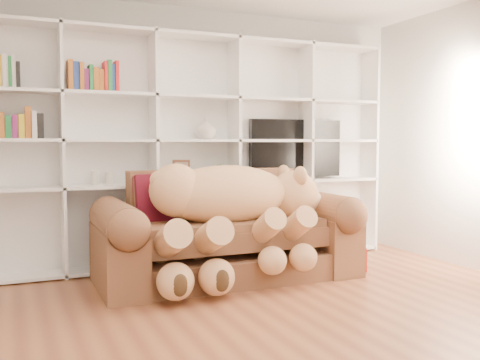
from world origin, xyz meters
name	(u,v)px	position (x,y,z in m)	size (l,w,h in m)	color
floor	(307,336)	(0.00, 0.00, 0.00)	(5.00, 5.00, 0.00)	brown
wall_back	(189,136)	(0.00, 2.50, 1.35)	(5.00, 0.02, 2.70)	silver
bookshelf	(171,140)	(-0.24, 2.36, 1.31)	(4.43, 0.35, 2.40)	white
sofa	(227,238)	(0.08, 1.64, 0.38)	(2.40, 1.04, 1.01)	brown
teddy_bear	(231,206)	(0.05, 1.43, 0.70)	(1.82, 0.99, 1.05)	#E0AF70
throw_pillow	(160,200)	(-0.51, 1.80, 0.75)	(0.46, 0.15, 0.46)	#570E19
gift_box	(350,258)	(1.35, 1.45, 0.12)	(0.29, 0.27, 0.23)	red
tv	(296,150)	(1.22, 2.35, 1.20)	(1.14, 0.18, 0.67)	black
picture_frame	(181,171)	(-0.15, 2.30, 0.99)	(0.18, 0.03, 0.22)	#58311E
green_vase	(220,173)	(0.27, 2.30, 0.96)	(0.18, 0.18, 0.18)	#315F38
figurine_tall	(95,178)	(-1.02, 2.30, 0.93)	(0.07, 0.07, 0.14)	beige
figurine_short	(109,178)	(-0.89, 2.30, 0.93)	(0.07, 0.07, 0.12)	beige
snow_globe	(142,178)	(-0.56, 2.30, 0.92)	(0.10, 0.10, 0.10)	silver
shelf_vase	(206,129)	(0.12, 2.30, 1.42)	(0.21, 0.21, 0.22)	beige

